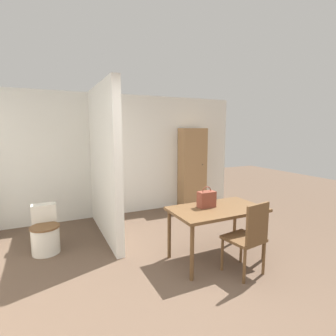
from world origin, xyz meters
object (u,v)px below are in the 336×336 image
Objects in this scene: handbag at (207,199)px; wooden_chair at (249,236)px; dining_table at (217,213)px; toilet at (45,233)px; wooden_cabinet at (192,168)px.

wooden_chair is at bearing -70.08° from handbag.
dining_table reaches higher than toilet.
toilet is (-2.14, 1.27, -0.38)m from dining_table.
wooden_cabinet is (0.99, 2.33, 0.25)m from dining_table.
wooden_cabinet reaches higher than dining_table.
wooden_chair is 3.21× the size of handbag.
wooden_chair is 2.87m from toilet.
dining_table is at bearing -30.78° from toilet.
handbag is (2.03, -1.18, 0.57)m from toilet.
wooden_cabinet reaches higher than toilet.
wooden_chair is 3.00m from wooden_cabinet.
handbag reaches higher than wooden_chair.
wooden_cabinet reaches higher than wooden_chair.
wooden_chair is at bearing -78.48° from dining_table.
wooden_chair is 1.41× the size of toilet.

